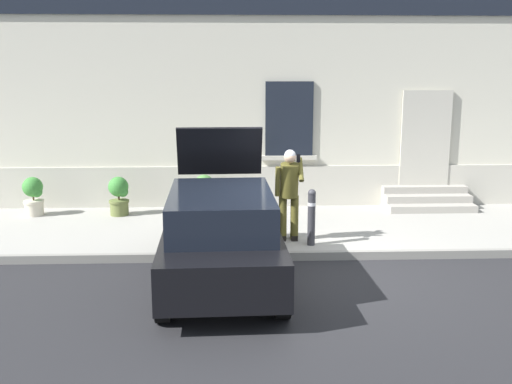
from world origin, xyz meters
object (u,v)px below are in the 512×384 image
Objects in this scene: hatchback_car_black at (221,234)px; planter_olive at (119,195)px; planter_charcoal at (205,192)px; person_on_phone at (289,189)px; planter_cream at (34,195)px; bollard_near_person at (312,215)px.

planter_olive is at bearing 120.22° from hatchback_car_black.
person_on_phone is at bearing -54.85° from planter_charcoal.
planter_cream is 1.00× the size of planter_charcoal.
hatchback_car_black is 3.94× the size of bollard_near_person.
bollard_near_person is at bearing 43.48° from hatchback_car_black.
person_on_phone is (-0.39, 0.27, 0.43)m from bollard_near_person.
planter_cream is at bearing 178.62° from planter_olive.
bollard_near_person is 4.63m from planter_olive.
bollard_near_person reaches higher than planter_charcoal.
person_on_phone is 2.95m from planter_charcoal.
planter_cream is (-4.19, 4.02, -0.19)m from hatchback_car_black.
hatchback_car_black is 2.23m from bollard_near_person.
person_on_phone is 5.88m from planter_cream.
person_on_phone is at bearing 145.64° from bollard_near_person.
hatchback_car_black reaches higher than planter_olive.
planter_charcoal is at bearing 2.22° from planter_cream.
bollard_near_person is 0.64m from person_on_phone.
hatchback_car_black is 5.81m from planter_cream.
person_on_phone is 2.02× the size of planter_cream.
person_on_phone is at bearing -22.35° from planter_cream.
bollard_near_person reaches higher than planter_cream.
bollard_near_person is at bearing -36.13° from person_on_phone.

